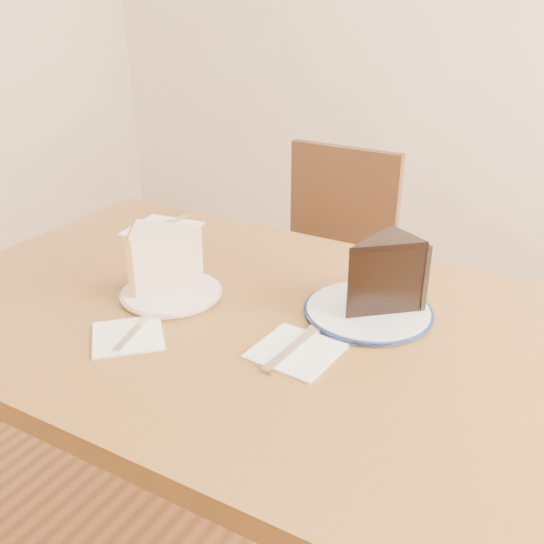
# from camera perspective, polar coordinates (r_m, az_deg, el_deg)

# --- Properties ---
(table) EXTENTS (1.20, 0.80, 0.75)m
(table) POSITION_cam_1_polar(r_m,az_deg,el_deg) (1.18, -3.87, -7.56)
(table) COLOR #4A2F14
(table) RESTS_ON ground
(chair_far) EXTENTS (0.44, 0.44, 0.86)m
(chair_far) POSITION_cam_1_polar(r_m,az_deg,el_deg) (1.88, 4.69, -0.51)
(chair_far) COLOR black
(chair_far) RESTS_ON ground
(plate_cream) EXTENTS (0.19, 0.19, 0.01)m
(plate_cream) POSITION_cam_1_polar(r_m,az_deg,el_deg) (1.19, -9.44, -1.95)
(plate_cream) COLOR silver
(plate_cream) RESTS_ON table
(plate_navy) EXTENTS (0.22, 0.22, 0.01)m
(plate_navy) POSITION_cam_1_polar(r_m,az_deg,el_deg) (1.12, 9.02, -3.65)
(plate_navy) COLOR white
(plate_navy) RESTS_ON table
(carrot_cake) EXTENTS (0.15, 0.14, 0.11)m
(carrot_cake) POSITION_cam_1_polar(r_m,az_deg,el_deg) (1.18, -9.61, 1.12)
(carrot_cake) COLOR beige
(carrot_cake) RESTS_ON plate_cream
(chocolate_cake) EXTENTS (0.15, 0.16, 0.12)m
(chocolate_cake) POSITION_cam_1_polar(r_m,az_deg,el_deg) (1.09, 9.88, -0.64)
(chocolate_cake) COLOR black
(chocolate_cake) RESTS_ON plate_navy
(napkin_cream) EXTENTS (0.17, 0.17, 0.00)m
(napkin_cream) POSITION_cam_1_polar(r_m,az_deg,el_deg) (1.07, -13.40, -5.88)
(napkin_cream) COLOR white
(napkin_cream) RESTS_ON table
(napkin_navy) EXTENTS (0.14, 0.14, 0.00)m
(napkin_navy) POSITION_cam_1_polar(r_m,az_deg,el_deg) (1.00, 2.25, -7.45)
(napkin_navy) COLOR white
(napkin_navy) RESTS_ON table
(napkin_spare) EXTENTS (0.17, 0.17, 0.00)m
(napkin_spare) POSITION_cam_1_polar(r_m,az_deg,el_deg) (1.52, -10.30, 4.03)
(napkin_spare) COLOR white
(napkin_spare) RESTS_ON table
(fork_cream) EXTENTS (0.05, 0.14, 0.00)m
(fork_cream) POSITION_cam_1_polar(r_m,az_deg,el_deg) (1.07, -12.75, -5.40)
(fork_cream) COLOR silver
(fork_cream) RESTS_ON napkin_cream
(knife_navy) EXTENTS (0.03, 0.17, 0.00)m
(knife_navy) POSITION_cam_1_polar(r_m,az_deg,el_deg) (1.00, 2.15, -6.99)
(knife_navy) COLOR silver
(knife_navy) RESTS_ON napkin_navy
(fork_spare) EXTENTS (0.02, 0.14, 0.00)m
(fork_spare) POSITION_cam_1_polar(r_m,az_deg,el_deg) (1.54, -9.45, 4.50)
(fork_spare) COLOR silver
(fork_spare) RESTS_ON napkin_spare
(knife_spare) EXTENTS (0.03, 0.16, 0.00)m
(knife_spare) POSITION_cam_1_polar(r_m,az_deg,el_deg) (1.51, -11.53, 3.89)
(knife_spare) COLOR silver
(knife_spare) RESTS_ON napkin_spare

